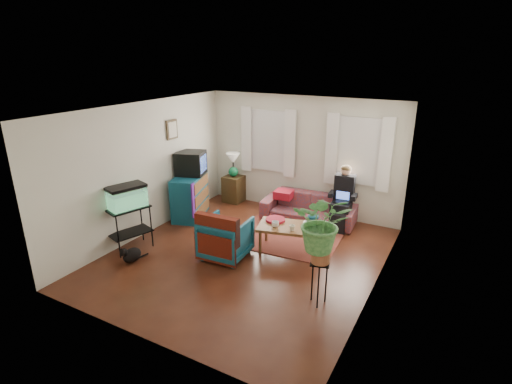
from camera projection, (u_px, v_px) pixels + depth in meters
The scene contains 31 objects.
floor at pixel (245, 256), 7.16m from camera, with size 4.50×5.00×0.01m, color #4F2B14.
ceiling at pixel (244, 110), 6.29m from camera, with size 4.50×5.00×0.01m, color white.
wall_back at pixel (302, 156), 8.79m from camera, with size 4.50×0.01×2.60m, color silver.
wall_front at pixel (137, 248), 4.66m from camera, with size 4.50×0.01×2.60m, color silver.
wall_left at pixel (145, 170), 7.74m from camera, with size 0.01×5.00×2.60m, color silver.
wall_right at pixel (380, 212), 5.71m from camera, with size 0.01×5.00×2.60m, color silver.
window_left at pixel (269, 141), 9.05m from camera, with size 1.08×0.04×1.38m, color white.
window_right at pixel (359, 151), 8.13m from camera, with size 1.08×0.04×1.38m, color white.
curtains_left at pixel (267, 142), 8.99m from camera, with size 1.36×0.06×1.50m, color white.
curtains_right at pixel (358, 152), 8.06m from camera, with size 1.36×0.06×1.50m, color white.
picture_frame at pixel (172, 130), 8.21m from camera, with size 0.04×0.32×0.40m, color #3D2616.
area_rug at pixel (287, 237), 7.88m from camera, with size 2.00×1.60×0.01m, color maroon.
sofa at pixel (309, 204), 8.55m from camera, with size 1.99×0.78×0.78m, color brown.
seated_person at pixel (343, 199), 8.21m from camera, with size 0.50×0.61×1.19m, color black, non-canonical shape.
side_table at pixel (234, 189), 9.69m from camera, with size 0.44×0.44×0.63m, color #3D2117.
table_lamp at pixel (233, 165), 9.49m from camera, with size 0.33×0.33×0.58m, color white, non-canonical shape.
dresser at pixel (190, 196), 8.74m from camera, with size 0.53×1.05×0.95m, color #116168.
crt_tv at pixel (191, 163), 8.59m from camera, with size 0.58×0.53×0.50m, color black.
aquarium_stand at pixel (130, 228), 7.31m from camera, with size 0.41×0.73×0.82m, color black.
aquarium at pixel (127, 196), 7.10m from camera, with size 0.37×0.67×0.43m, color #7FD899.
black_cat at pixel (132, 254), 6.92m from camera, with size 0.24×0.37×0.32m, color black.
armchair at pixel (226, 236), 7.03m from camera, with size 0.77×0.73×0.80m, color #136074.
serape_throw at pixel (217, 234), 6.72m from camera, with size 0.80×0.18×0.66m, color #9E0A0A.
coffee_table at pixel (291, 238), 7.30m from camera, with size 1.18×0.64×0.49m, color brown.
cup_a at pixel (275, 224), 7.17m from camera, with size 0.13×0.13×0.10m, color white.
cup_b at pixel (292, 228), 7.02m from camera, with size 0.11×0.11×0.10m, color beige.
bowl at pixel (309, 224), 7.24m from camera, with size 0.23×0.23×0.06m, color white.
snack_tray at pixel (275, 220), 7.44m from camera, with size 0.36×0.36×0.04m, color #B21414.
birdcage at pixel (313, 223), 6.92m from camera, with size 0.19×0.19×0.34m, color #115B6B, non-canonical shape.
plant_stand at pixel (319, 283), 5.71m from camera, with size 0.29×0.29×0.68m, color black.
potted_plant at pixel (322, 231), 5.44m from camera, with size 0.78×0.67×0.86m, color #599947.
Camera 1 is at (3.23, -5.49, 3.47)m, focal length 28.00 mm.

